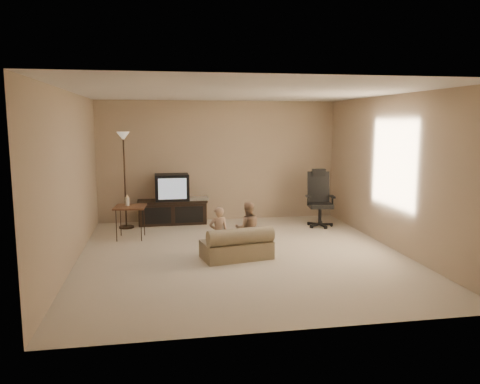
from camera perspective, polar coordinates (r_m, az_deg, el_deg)
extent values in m
plane|color=beige|center=(7.41, 0.21, -7.63)|extent=(5.50, 5.50, 0.00)
plane|color=silver|center=(7.13, 0.22, 12.06)|extent=(5.50, 5.50, 0.00)
plane|color=tan|center=(9.87, -2.61, 3.80)|extent=(5.00, 0.00, 5.00)
plane|color=tan|center=(4.51, 6.40, -1.89)|extent=(5.00, 0.00, 5.00)
plane|color=tan|center=(7.16, -19.89, 1.51)|extent=(0.00, 5.50, 5.50)
plane|color=tan|center=(7.99, 18.17, 2.27)|extent=(0.00, 5.50, 5.50)
cube|color=black|center=(9.67, -8.23, -2.55)|extent=(1.36, 0.50, 0.44)
cube|color=black|center=(9.63, -8.26, -1.11)|extent=(1.40, 0.54, 0.04)
cube|color=black|center=(9.42, -10.11, -2.86)|extent=(0.56, 0.03, 0.33)
cube|color=black|center=(9.45, -6.23, -2.74)|extent=(0.56, 0.03, 0.33)
cube|color=black|center=(9.61, -8.30, 0.59)|extent=(0.68, 0.49, 0.53)
cube|color=silver|center=(9.36, -8.24, 0.39)|extent=(0.56, 0.02, 0.42)
cube|color=silver|center=(9.61, -5.08, -0.78)|extent=(0.39, 0.28, 0.06)
cylinder|color=black|center=(9.41, 9.71, -2.84)|extent=(0.06, 0.06, 0.36)
cube|color=black|center=(9.38, 9.74, -1.60)|extent=(0.51, 0.51, 0.08)
cube|color=black|center=(9.53, 9.53, 0.60)|extent=(0.45, 0.22, 0.63)
cube|color=black|center=(9.50, 9.57, 2.37)|extent=(0.28, 0.13, 0.14)
cube|color=black|center=(9.30, 8.30, -0.58)|extent=(0.10, 0.26, 0.04)
cube|color=black|center=(9.40, 11.22, -0.56)|extent=(0.10, 0.26, 0.04)
cube|color=brown|center=(8.51, -13.26, -1.78)|extent=(0.58, 0.58, 0.03)
cylinder|color=#2F2015|center=(8.39, -14.84, -3.97)|extent=(0.01, 0.01, 0.58)
cylinder|color=#2F2015|center=(8.33, -11.96, -3.97)|extent=(0.01, 0.01, 0.58)
cylinder|color=#2F2015|center=(8.80, -14.35, -3.38)|extent=(0.01, 0.01, 0.58)
cylinder|color=#2F2015|center=(8.74, -11.60, -3.37)|extent=(0.01, 0.01, 0.58)
cylinder|color=beige|center=(8.54, -13.58, -1.13)|extent=(0.07, 0.07, 0.15)
cone|color=#FFE4A6|center=(8.53, -13.61, -0.47)|extent=(0.06, 0.06, 0.05)
cylinder|color=#2F2015|center=(9.49, -13.67, -4.17)|extent=(0.29, 0.29, 0.03)
cylinder|color=#2F2015|center=(9.34, -13.86, 1.12)|extent=(0.03, 0.03, 1.77)
cone|color=beige|center=(9.27, -14.06, 6.63)|extent=(0.25, 0.25, 0.17)
cube|color=gray|center=(7.19, -0.44, -7.02)|extent=(1.12, 0.75, 0.27)
cylinder|color=gray|center=(6.97, 0.07, -5.43)|extent=(1.04, 0.43, 0.25)
imported|color=tan|center=(7.12, -2.62, -4.98)|extent=(0.31, 0.24, 0.80)
imported|color=tan|center=(7.35, 0.94, -4.44)|extent=(0.41, 0.24, 0.83)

